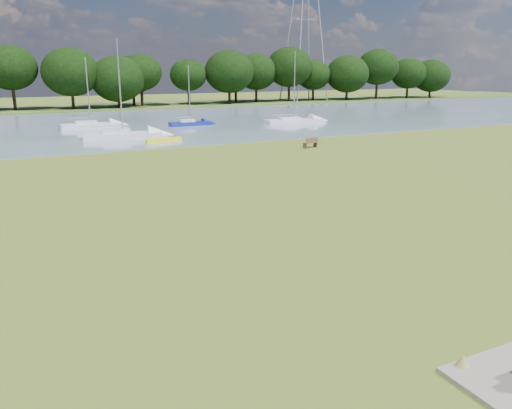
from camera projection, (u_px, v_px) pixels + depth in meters
name	position (u px, v px, depth m)	size (l,w,h in m)	color
ground	(269.00, 218.00, 23.06)	(220.00, 220.00, 0.00)	brown
river	(107.00, 126.00, 59.47)	(220.00, 40.00, 0.10)	slate
far_bank	(76.00, 108.00, 85.47)	(220.00, 20.00, 0.40)	#4C6626
riverbank_bench	(311.00, 143.00, 43.02)	(1.52, 0.76, 0.90)	brown
kayak	(164.00, 140.00, 46.34)	(3.38, 0.79, 0.34)	yellow
tree_line	(114.00, 72.00, 82.99)	(152.28, 8.19, 9.91)	black
sailboat_0	(122.00, 133.00, 48.35)	(7.61, 3.28, 9.28)	silver
sailboat_2	(90.00, 124.00, 56.49)	(6.52, 2.01, 7.76)	silver
sailboat_3	(293.00, 120.00, 61.57)	(7.29, 2.61, 8.52)	silver
sailboat_5	(190.00, 122.00, 59.11)	(5.00, 1.54, 6.92)	navy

